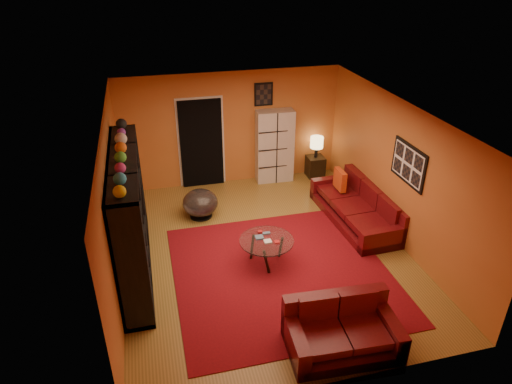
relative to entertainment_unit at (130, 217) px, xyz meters
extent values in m
plane|color=brown|center=(2.27, 0.00, -1.05)|extent=(6.00, 6.00, 0.00)
plane|color=white|center=(2.27, 0.00, 1.55)|extent=(6.00, 6.00, 0.00)
plane|color=#B96228|center=(2.27, 3.00, 0.25)|extent=(6.00, 0.00, 6.00)
plane|color=#B96228|center=(2.27, -3.00, 0.25)|extent=(6.00, 0.00, 6.00)
plane|color=#B96228|center=(-0.23, 0.00, 0.25)|extent=(0.00, 6.00, 6.00)
plane|color=#B96228|center=(4.78, 0.00, 0.25)|extent=(0.00, 6.00, 6.00)
cube|color=#600A13|center=(2.38, -0.70, -1.04)|extent=(3.60, 3.60, 0.01)
cube|color=black|center=(1.57, 2.96, -0.03)|extent=(0.95, 0.10, 2.04)
cube|color=black|center=(4.75, -0.30, 0.55)|extent=(0.03, 1.00, 0.70)
cube|color=black|center=(3.02, 2.98, 1.00)|extent=(0.42, 0.03, 0.52)
cube|color=black|center=(0.00, 0.00, 0.00)|extent=(0.45, 3.00, 2.10)
imported|color=black|center=(0.05, -0.02, -0.06)|extent=(0.95, 0.13, 0.55)
cube|color=#4C0A0F|center=(4.32, 0.58, -0.89)|extent=(1.09, 2.43, 0.32)
cube|color=#4C0A0F|center=(4.72, 0.60, -0.62)|extent=(0.29, 2.40, 0.85)
cube|color=#4C0A0F|center=(4.38, -0.52, -0.74)|extent=(0.99, 0.23, 0.62)
cube|color=#4C0A0F|center=(4.27, 1.69, -0.74)|extent=(0.99, 0.23, 0.62)
cube|color=#4C0A0F|center=(4.32, -0.09, -0.58)|extent=(0.79, 0.69, 0.12)
cube|color=#4C0A0F|center=(4.29, 0.58, -0.58)|extent=(0.79, 0.69, 0.12)
cube|color=#4C0A0F|center=(4.25, 1.26, -0.58)|extent=(0.79, 0.69, 0.12)
cube|color=#4C0A0F|center=(2.69, -2.50, -0.89)|extent=(1.55, 0.98, 0.32)
cube|color=#4C0A0F|center=(2.71, -2.14, -0.62)|extent=(1.51, 0.26, 0.85)
cube|color=#4C0A0F|center=(3.35, -2.54, -0.74)|extent=(0.23, 0.91, 0.62)
cube|color=#4C0A0F|center=(2.03, -2.46, -0.74)|extent=(0.23, 0.91, 0.62)
cube|color=#4C0A0F|center=(2.97, -2.56, -0.58)|extent=(0.59, 0.71, 0.12)
cube|color=#4C0A0F|center=(2.40, -2.52, -0.58)|extent=(0.59, 0.71, 0.12)
cube|color=#CF4317|center=(4.22, 1.23, -0.42)|extent=(0.12, 0.42, 0.42)
cylinder|color=silver|center=(2.20, -0.36, -0.58)|extent=(0.94, 0.94, 0.02)
cylinder|color=black|center=(2.48, -0.29, -0.81)|extent=(0.05, 0.05, 0.45)
cylinder|color=black|center=(1.99, -0.15, -0.81)|extent=(0.05, 0.05, 0.45)
cylinder|color=black|center=(2.12, -0.64, -0.81)|extent=(0.05, 0.05, 0.45)
cube|color=beige|center=(3.25, 2.80, -0.19)|extent=(0.87, 0.42, 1.71)
cylinder|color=black|center=(1.31, 1.51, -1.03)|extent=(0.44, 0.44, 0.03)
cylinder|color=black|center=(1.31, 1.51, -0.95)|extent=(0.06, 0.06, 0.15)
ellipsoid|color=#443D3C|center=(1.31, 1.51, -0.73)|extent=(0.72, 0.72, 0.54)
cube|color=black|center=(4.27, 2.75, -0.80)|extent=(0.40, 0.40, 0.50)
cylinder|color=black|center=(4.27, 2.75, -0.43)|extent=(0.08, 0.08, 0.24)
cylinder|color=#FFDD8C|center=(4.27, 2.75, -0.17)|extent=(0.31, 0.31, 0.26)
camera|label=1|loc=(0.43, -6.64, 3.81)|focal=32.00mm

